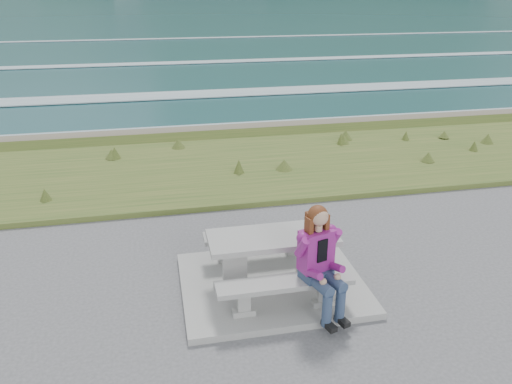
# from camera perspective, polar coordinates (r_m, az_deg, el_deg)

# --- Properties ---
(concrete_slab) EXTENTS (2.60, 2.10, 0.10)m
(concrete_slab) POSITION_cam_1_polar(r_m,az_deg,el_deg) (7.38, 1.83, -10.46)
(concrete_slab) COLOR gray
(concrete_slab) RESTS_ON ground
(picnic_table) EXTENTS (1.80, 0.75, 0.75)m
(picnic_table) POSITION_cam_1_polar(r_m,az_deg,el_deg) (7.05, 1.89, -6.15)
(picnic_table) COLOR gray
(picnic_table) RESTS_ON concrete_slab
(bench_landward) EXTENTS (1.80, 0.35, 0.45)m
(bench_landward) POSITION_cam_1_polar(r_m,az_deg,el_deg) (6.59, 3.31, -10.83)
(bench_landward) COLOR gray
(bench_landward) RESTS_ON concrete_slab
(bench_seaward) EXTENTS (1.80, 0.35, 0.45)m
(bench_seaward) POSITION_cam_1_polar(r_m,az_deg,el_deg) (7.76, 0.66, -5.20)
(bench_seaward) COLOR gray
(bench_seaward) RESTS_ON concrete_slab
(grass_verge) EXTENTS (160.00, 4.50, 0.22)m
(grass_verge) POSITION_cam_1_polar(r_m,az_deg,el_deg) (11.81, -3.81, 2.55)
(grass_verge) COLOR #33521F
(grass_verge) RESTS_ON ground
(shore_drop) EXTENTS (160.00, 0.80, 2.20)m
(shore_drop) POSITION_cam_1_polar(r_m,az_deg,el_deg) (14.55, -5.45, 6.45)
(shore_drop) COLOR brown
(shore_drop) RESTS_ON ground
(ocean) EXTENTS (1600.00, 1600.00, 0.09)m
(ocean) POSITION_cam_1_polar(r_m,az_deg,el_deg) (31.65, -9.04, 12.04)
(ocean) COLOR #1E5056
(ocean) RESTS_ON ground
(seated_woman) EXTENTS (0.61, 0.82, 1.47)m
(seated_woman) POSITION_cam_1_polar(r_m,az_deg,el_deg) (6.50, 7.58, -9.55)
(seated_woman) COLOR navy
(seated_woman) RESTS_ON concrete_slab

